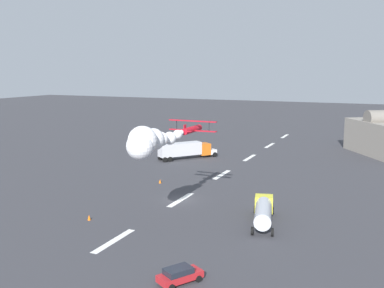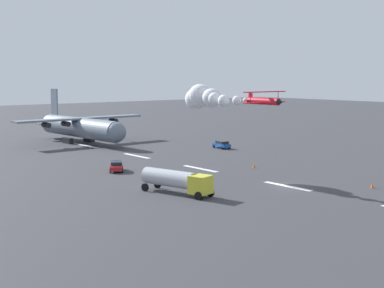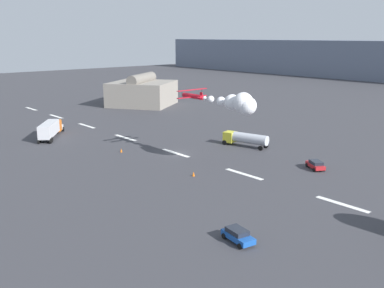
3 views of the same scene
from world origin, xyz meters
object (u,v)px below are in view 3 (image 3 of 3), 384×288
object	(u,v)px
airport_staff_sedan	(316,165)
traffic_cone_near	(121,150)
stunt_biplane_red	(237,103)
traffic_cone_far	(193,174)
semi_truck_orange	(50,129)
fuel_tanker_truck	(245,138)
followme_car_yellow	(238,235)

from	to	relation	value
airport_staff_sedan	traffic_cone_near	world-z (taller)	airport_staff_sedan
stunt_biplane_red	traffic_cone_far	world-z (taller)	stunt_biplane_red
semi_truck_orange	fuel_tanker_truck	bearing A→B (deg)	37.95
traffic_cone_near	stunt_biplane_red	bearing A→B (deg)	25.54
stunt_biplane_red	airport_staff_sedan	xyz separation A→B (m)	(10.68, 8.96, -10.53)
semi_truck_orange	airport_staff_sedan	xyz separation A→B (m)	(53.78, 24.22, -1.30)
followme_car_yellow	airport_staff_sedan	distance (m)	32.35
followme_car_yellow	traffic_cone_far	xyz separation A→B (m)	(-21.21, 12.11, -0.44)
semi_truck_orange	traffic_cone_far	world-z (taller)	semi_truck_orange
semi_truck_orange	traffic_cone_near	bearing A→B (deg)	13.02
semi_truck_orange	traffic_cone_near	xyz separation A→B (m)	(21.62, 5.00, -1.74)
traffic_cone_near	traffic_cone_far	size ratio (longest dim) A/B	1.00
followme_car_yellow	traffic_cone_near	xyz separation A→B (m)	(-42.29, 11.50, -0.44)
stunt_biplane_red	fuel_tanker_truck	world-z (taller)	stunt_biplane_red
fuel_tanker_truck	traffic_cone_far	size ratio (longest dim) A/B	13.43
fuel_tanker_truck	traffic_cone_near	world-z (taller)	fuel_tanker_truck
airport_staff_sedan	traffic_cone_near	size ratio (longest dim) A/B	6.11
semi_truck_orange	traffic_cone_near	size ratio (longest dim) A/B	16.77
traffic_cone_near	traffic_cone_far	xyz separation A→B (m)	(21.09, 0.61, 0.00)
semi_truck_orange	fuel_tanker_truck	size ratio (longest dim) A/B	1.25
followme_car_yellow	semi_truck_orange	bearing A→B (deg)	174.19
traffic_cone_near	airport_staff_sedan	bearing A→B (deg)	30.87
followme_car_yellow	traffic_cone_far	world-z (taller)	followme_car_yellow
stunt_biplane_red	semi_truck_orange	xyz separation A→B (m)	(-43.09, -15.26, -9.23)
semi_truck_orange	fuel_tanker_truck	distance (m)	44.03
fuel_tanker_truck	airport_staff_sedan	xyz separation A→B (m)	(19.06, -2.86, -0.94)
airport_staff_sedan	followme_car_yellow	bearing A→B (deg)	-71.73
stunt_biplane_red	airport_staff_sedan	bearing A→B (deg)	39.99
traffic_cone_far	followme_car_yellow	bearing A→B (deg)	-29.73
stunt_biplane_red	airport_staff_sedan	distance (m)	17.47
airport_staff_sedan	traffic_cone_far	size ratio (longest dim) A/B	6.11
stunt_biplane_red	traffic_cone_near	distance (m)	26.20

